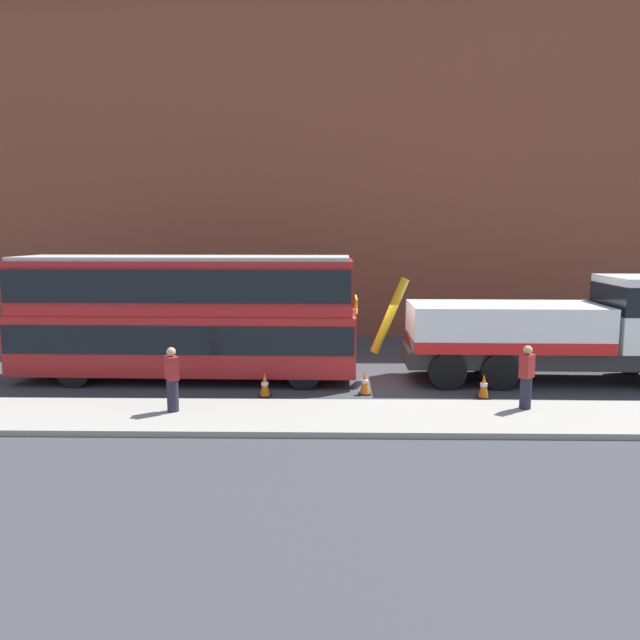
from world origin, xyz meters
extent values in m
plane|color=#38383D|center=(0.00, 0.00, 0.00)|extent=(120.00, 120.00, 0.00)
cube|color=gray|center=(0.00, -4.20, 0.07)|extent=(60.00, 2.80, 0.15)
cube|color=brown|center=(0.00, 8.80, 8.00)|extent=(60.00, 1.20, 16.00)
cube|color=#2D2D2D|center=(5.31, -0.04, 0.85)|extent=(9.04, 2.37, 0.55)
cube|color=silver|center=(4.01, -0.02, 1.83)|extent=(6.14, 2.71, 1.40)
cube|color=red|center=(4.01, -0.02, 1.31)|extent=(6.15, 2.76, 0.36)
cylinder|color=#B79914|center=(0.30, 0.04, 2.13)|extent=(1.24, 0.30, 2.52)
cylinder|color=black|center=(8.63, 1.01, 0.58)|extent=(1.17, 0.36, 1.16)
cylinder|color=black|center=(3.63, 1.10, 0.58)|extent=(1.17, 0.36, 1.16)
cylinder|color=black|center=(3.59, -1.12, 0.58)|extent=(1.17, 0.36, 1.16)
cylinder|color=black|center=(2.03, 1.13, 0.58)|extent=(1.17, 0.36, 1.16)
cylinder|color=black|center=(1.99, -1.09, 0.58)|extent=(1.17, 0.36, 1.16)
cube|color=#AD1E1E|center=(-6.31, -0.04, 1.29)|extent=(11.04, 2.69, 1.90)
cube|color=#AD1E1E|center=(-6.31, -0.04, 3.09)|extent=(10.82, 2.59, 1.70)
cube|color=black|center=(-6.31, -0.04, 1.54)|extent=(10.93, 2.74, 0.90)
cube|color=black|center=(-6.31, -0.04, 3.19)|extent=(10.71, 2.73, 1.00)
cube|color=#B2B2B2|center=(-6.31, -0.04, 4.00)|extent=(10.60, 2.48, 0.12)
cube|color=yellow|center=(-0.79, -0.14, 2.54)|extent=(0.09, 1.50, 0.44)
cylinder|color=black|center=(-2.39, 0.97, 0.52)|extent=(1.05, 0.32, 1.04)
cylinder|color=black|center=(-2.43, -1.19, 0.52)|extent=(1.05, 0.32, 1.04)
cylinder|color=black|center=(-9.59, 1.10, 0.52)|extent=(1.05, 0.32, 1.04)
cylinder|color=black|center=(-9.63, -1.06, 0.52)|extent=(1.05, 0.32, 1.04)
cylinder|color=#232333|center=(-5.75, -4.00, 0.57)|extent=(0.42, 0.42, 0.85)
cube|color=maroon|center=(-5.75, -4.00, 1.31)|extent=(0.44, 0.48, 0.62)
sphere|color=tan|center=(-5.75, -4.00, 1.74)|extent=(0.24, 0.24, 0.24)
cylinder|color=#232333|center=(3.59, -3.59, 0.57)|extent=(0.42, 0.42, 0.85)
cube|color=maroon|center=(3.59, -3.59, 1.31)|extent=(0.47, 0.47, 0.62)
sphere|color=tan|center=(3.59, -3.59, 1.74)|extent=(0.24, 0.24, 0.24)
cone|color=orange|center=(-3.54, -2.05, 0.36)|extent=(0.32, 0.32, 0.72)
cylinder|color=white|center=(-3.54, -2.05, 0.40)|extent=(0.21, 0.21, 0.10)
cube|color=black|center=(-3.54, -2.05, 0.02)|extent=(0.36, 0.36, 0.04)
cone|color=orange|center=(-0.58, -1.73, 0.36)|extent=(0.32, 0.32, 0.72)
cylinder|color=white|center=(-0.58, -1.73, 0.40)|extent=(0.21, 0.21, 0.10)
cube|color=black|center=(-0.58, -1.73, 0.02)|extent=(0.36, 0.36, 0.04)
cone|color=orange|center=(2.88, -2.07, 0.36)|extent=(0.32, 0.32, 0.72)
cylinder|color=white|center=(2.88, -2.07, 0.40)|extent=(0.21, 0.21, 0.10)
cube|color=black|center=(2.88, -2.07, 0.02)|extent=(0.36, 0.36, 0.04)
camera|label=1|loc=(-1.61, -18.91, 4.80)|focal=33.10mm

